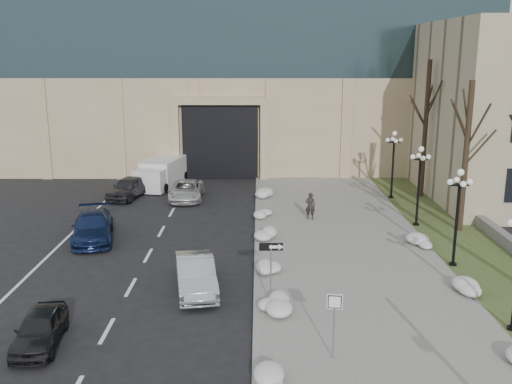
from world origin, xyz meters
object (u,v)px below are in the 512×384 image
car_c (93,227)px  car_d (186,190)px  car_b (196,274)px  lamppost_b (458,205)px  pedestrian (310,206)px  one_way_sign (275,254)px  lamppost_c (419,175)px  keep_sign (334,312)px  car_a (40,329)px  lamppost_d (393,156)px  car_e (128,188)px  box_truck (163,173)px

car_c → car_d: size_ratio=1.08×
car_b → car_d: bearing=88.0°
lamppost_b → car_d: bearing=138.0°
pedestrian → car_d: bearing=-18.9°
car_d → pedestrian: (8.12, -5.21, 0.29)m
pedestrian → one_way_sign: 12.22m
lamppost_c → keep_sign: bearing=-114.3°
car_a → car_c: 11.58m
lamppost_d → car_e: bearing=179.3°
car_d → lamppost_d: size_ratio=0.99×
lamppost_c → lamppost_b: bearing=-90.0°
car_a → car_e: 20.80m
keep_sign → car_a: bearing=-179.8°
car_a → box_truck: bearing=83.1°
car_c → pedestrian: (12.11, 3.64, 0.21)m
one_way_sign → keep_sign: 4.67m
pedestrian → lamppost_b: size_ratio=0.35×
car_d → lamppost_b: 19.33m
car_a → lamppost_b: lamppost_b is taller
car_b → car_d: size_ratio=0.96×
lamppost_c → box_truck: bearing=147.4°
car_c → box_truck: (1.64, 13.14, 0.25)m
car_b → lamppost_b: 12.47m
one_way_sign → keep_sign: size_ratio=1.11×
car_a → lamppost_c: 22.04m
car_b → keep_sign: keep_sign is taller
car_c → lamppost_d: (18.24, 9.03, 2.34)m
car_b → lamppost_d: (11.92, 15.85, 2.33)m
pedestrian → car_b: bearing=74.9°
car_a → car_d: bearing=76.4°
car_c → car_e: bearing=78.0°
box_truck → keep_sign: keep_sign is taller
pedestrian → lamppost_c: 6.58m
car_d → car_a: bearing=-98.8°
box_truck → lamppost_c: size_ratio=1.41×
car_d → lamppost_c: 15.78m
box_truck → lamppost_c: lamppost_c is taller
car_b → lamppost_c: (11.92, 9.35, 2.33)m
car_e → lamppost_c: bearing=-6.4°
car_b → lamppost_b: lamppost_b is taller
car_d → lamppost_b: lamppost_b is taller
pedestrian → lamppost_d: (6.13, 5.38, 2.13)m
car_d → lamppost_d: (14.25, 0.17, 2.42)m
car_e → one_way_sign: one_way_sign is taller
car_e → box_truck: box_truck is taller
car_e → one_way_sign: 20.10m
box_truck → car_a: bearing=-79.1°
lamppost_c → car_c: bearing=-172.1°
car_e → lamppost_c: size_ratio=0.92×
box_truck → lamppost_b: bearing=-34.4°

